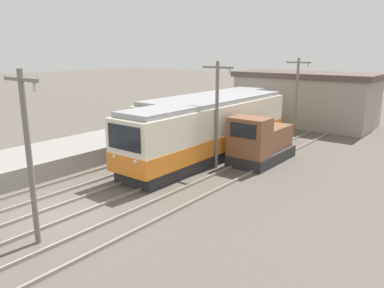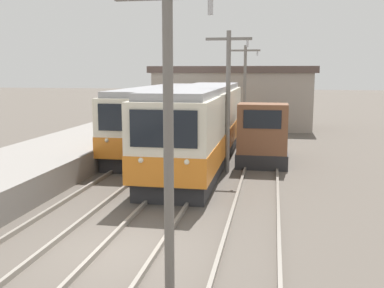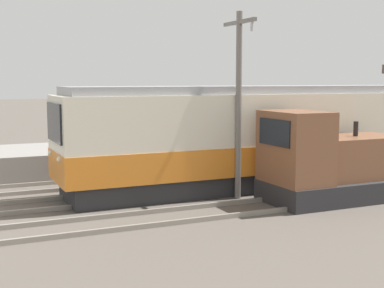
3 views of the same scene
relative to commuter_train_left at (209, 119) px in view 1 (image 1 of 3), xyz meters
The scene contains 11 objects.
ground_plane 15.14m from the commuter_train_left, 80.05° to the right, with size 200.00×200.00×0.00m, color #564F47.
track_left 14.91m from the commuter_train_left, 90.00° to the right, with size 1.54×60.00×0.14m.
track_center 15.17m from the commuter_train_left, 79.30° to the right, with size 1.54×60.00×0.14m.
track_right 16.00m from the commuter_train_left, 68.63° to the right, with size 1.54×60.00×0.14m.
commuter_train_left is the anchor object (origin of this frame).
commuter_train_center 4.61m from the commuter_train_left, 52.62° to the right, with size 2.84×14.90×3.76m.
shunting_locomotive 6.41m from the commuter_train_left, 24.85° to the right, with size 2.40×4.90×3.00m.
catenary_mast_near 17.31m from the commuter_train_left, 75.51° to the right, with size 2.00×0.20×6.20m.
catenary_mast_mid 7.05m from the commuter_train_left, 50.89° to the right, with size 2.00×0.20×6.20m.
catenary_mast_far 7.65m from the commuter_train_left, 54.65° to the left, with size 2.00×0.20×6.20m.
station_building 11.63m from the commuter_train_left, 74.52° to the left, with size 12.60×6.30×4.83m.
Camera 1 is at (13.66, -8.11, 6.75)m, focal length 35.00 mm.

